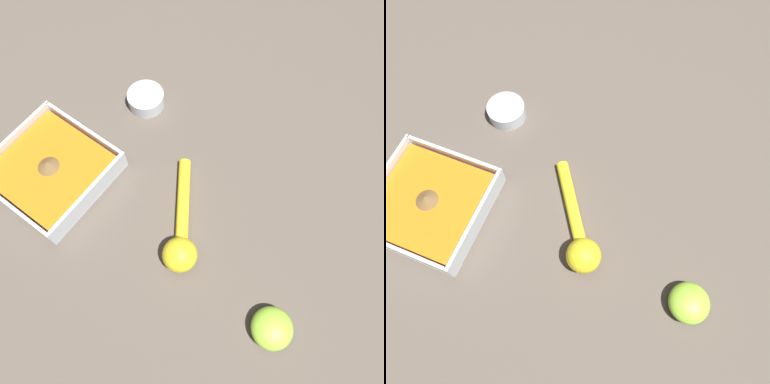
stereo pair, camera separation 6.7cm
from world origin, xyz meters
The scene contains 5 objects.
ground_plane centered at (0.00, 0.00, 0.00)m, with size 4.00×4.00×0.00m, color brown.
square_dish centered at (-0.01, 0.00, 0.02)m, with size 0.20×0.20×0.05m.
spice_bowl centered at (0.22, -0.04, 0.01)m, with size 0.07×0.07×0.03m.
lemon_squeezer centered at (0.03, -0.27, 0.02)m, with size 0.19×0.14×0.06m.
lemon_half centered at (-0.01, -0.48, 0.02)m, with size 0.07×0.07×0.04m.
Camera 2 is at (-0.14, -0.34, 0.64)m, focal length 35.00 mm.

